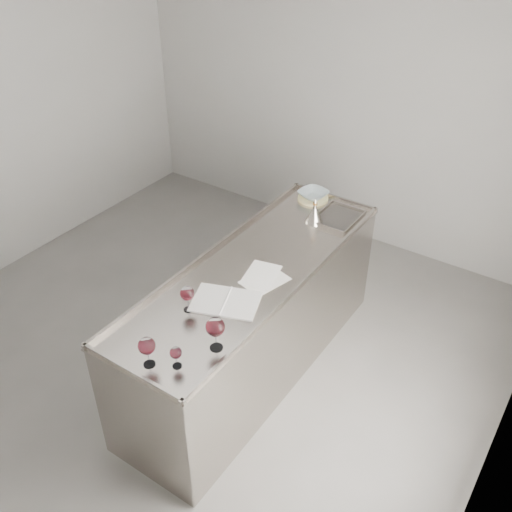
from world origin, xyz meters
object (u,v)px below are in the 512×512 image
Objects in this scene: wine_glass_right at (215,328)px; ceramic_bowl at (313,194)px; counter at (254,319)px; wine_funnel at (314,215)px; wine_glass_small at (176,353)px; wine_glass_middle at (147,346)px; notebook at (226,301)px; wine_glass_left at (187,294)px.

wine_glass_right is 0.95× the size of ceramic_bowl.
wine_funnel is at bearing 86.76° from counter.
wine_glass_right reaches higher than ceramic_bowl.
wine_glass_small is 2.11m from ceramic_bowl.
wine_funnel is (-0.22, 1.53, -0.09)m from wine_glass_right.
wine_glass_right is (0.23, 0.32, 0.02)m from wine_glass_middle.
counter is at bearing 77.93° from notebook.
wine_glass_left is 1.68m from ceramic_bowl.
ceramic_bowl is (-0.20, 1.48, 0.04)m from notebook.
notebook is at bearing -89.19° from wine_funnel.
wine_funnel reaches higher than wine_glass_small.
wine_glass_left is 0.84× the size of wine_funnel.
wine_glass_small is at bearing 29.41° from wine_glass_middle.
wine_glass_right reaches higher than wine_glass_left.
counter is 1.16m from wine_glass_small.
wine_glass_middle is 2.17m from ceramic_bowl.
ceramic_bowl is at bearing 94.56° from wine_glass_middle.
counter is 4.89× the size of notebook.
wine_glass_middle is 1.85m from wine_funnel.
wine_glass_small reaches higher than notebook.
wine_funnel reaches higher than wine_glass_left.
ceramic_bowl is at bearing 102.29° from wine_glass_right.
counter is at bearing 91.69° from wine_glass_middle.
ceramic_bowl is (-0.40, 1.84, -0.11)m from wine_glass_right.
wine_glass_left is at bearing -98.52° from counter.
wine_glass_middle is at bearing -90.36° from wine_funnel.
wine_glass_middle reaches higher than wine_glass_left.
wine_glass_small reaches higher than ceramic_bowl.
wine_glass_small is (0.26, -0.41, -0.03)m from wine_glass_left.
notebook is at bearing 119.13° from wine_glass_right.
counter is at bearing 108.85° from wine_glass_right.
wine_glass_left is 1.29× the size of wine_glass_small.
wine_glass_right is (0.26, -0.77, 0.62)m from counter.
wine_glass_middle is 0.39× the size of notebook.
wine_glass_small is at bearing -111.19° from wine_glass_right.
wine_glass_left is 0.27m from notebook.
wine_funnel is (0.13, 1.36, -0.06)m from wine_glass_left.
counter is 0.84m from wine_glass_left.
ceramic_bowl is (-0.14, 1.08, 0.52)m from counter.
wine_glass_left is at bearing 103.91° from wine_glass_middle.
wine_glass_small is 0.60× the size of ceramic_bowl.
wine_glass_small is at bearing -80.45° from counter.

